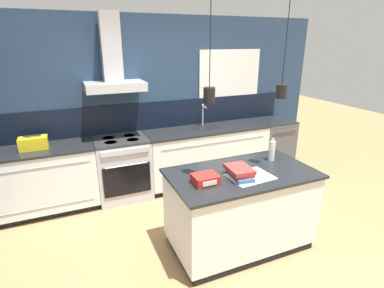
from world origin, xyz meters
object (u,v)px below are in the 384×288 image
oven_range (123,168)px  red_supply_box (205,179)px  book_stack (240,172)px  dishwasher (272,144)px  yellow_toolbox (33,143)px  bottle_on_island (272,150)px

oven_range → red_supply_box: 1.89m
book_stack → red_supply_box: (-0.38, 0.01, -0.01)m
red_supply_box → oven_range: bearing=106.2°
dishwasher → yellow_toolbox: (-3.78, 0.00, 0.54)m
bottle_on_island → book_stack: 0.64m
bottle_on_island → red_supply_box: bottle_on_island is taller
red_supply_box → yellow_toolbox: bearing=132.5°
dishwasher → oven_range: bearing=-179.9°
oven_range → bottle_on_island: bottle_on_island is taller
red_supply_box → yellow_toolbox: (-1.61, 1.75, 0.04)m
book_stack → oven_range: bearing=116.8°
oven_range → yellow_toolbox: size_ratio=2.68×
bottle_on_island → red_supply_box: 1.00m
oven_range → red_supply_box: bearing=-73.8°
dishwasher → yellow_toolbox: size_ratio=2.68×
book_stack → red_supply_box: 0.38m
red_supply_box → yellow_toolbox: yellow_toolbox is taller
book_stack → yellow_toolbox: (-1.99, 1.76, 0.02)m
dishwasher → red_supply_box: (-2.17, -1.75, 0.50)m
bottle_on_island → red_supply_box: bearing=-166.1°
oven_range → book_stack: 2.04m
book_stack → bottle_on_island: bearing=23.4°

